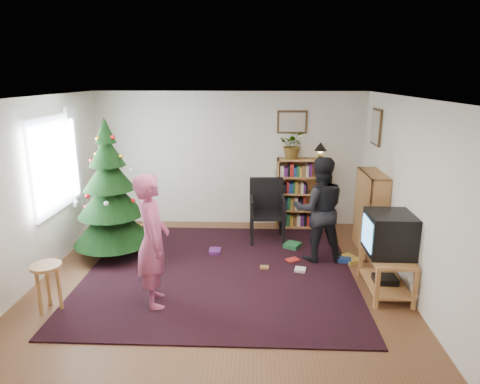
{
  "coord_description": "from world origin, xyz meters",
  "views": [
    {
      "loc": [
        0.53,
        -5.39,
        2.75
      ],
      "look_at": [
        0.27,
        0.71,
        1.1
      ],
      "focal_mm": 32.0,
      "sensor_mm": 36.0,
      "label": 1
    }
  ],
  "objects_px": {
    "stool": "(47,275)",
    "bookshelf_back": "(302,192)",
    "picture_right": "(376,127)",
    "bookshelf_right": "(370,212)",
    "crt_tv": "(389,234)",
    "person_by_chair": "(319,210)",
    "table_lamp": "(321,148)",
    "tv_stand": "(386,269)",
    "potted_plant": "(293,145)",
    "armchair": "(267,207)",
    "person_standing": "(153,241)",
    "christmas_tree": "(111,200)",
    "picture_back": "(292,122)"
  },
  "relations": [
    {
      "from": "stool",
      "to": "bookshelf_back",
      "type": "bearing_deg",
      "value": 43.6
    },
    {
      "from": "picture_right",
      "to": "stool",
      "type": "height_order",
      "value": "picture_right"
    },
    {
      "from": "bookshelf_right",
      "to": "crt_tv",
      "type": "relative_size",
      "value": 2.12
    },
    {
      "from": "crt_tv",
      "to": "person_by_chair",
      "type": "xyz_separation_m",
      "value": [
        -0.75,
        1.01,
        -0.01
      ]
    },
    {
      "from": "person_by_chair",
      "to": "table_lamp",
      "type": "height_order",
      "value": "person_by_chair"
    },
    {
      "from": "tv_stand",
      "to": "potted_plant",
      "type": "xyz_separation_m",
      "value": [
        -1.05,
        2.54,
        1.23
      ]
    },
    {
      "from": "crt_tv",
      "to": "tv_stand",
      "type": "bearing_deg",
      "value": 0.0
    },
    {
      "from": "tv_stand",
      "to": "stool",
      "type": "height_order",
      "value": "stool"
    },
    {
      "from": "picture_right",
      "to": "armchair",
      "type": "distance_m",
      "value": 2.25
    },
    {
      "from": "potted_plant",
      "to": "crt_tv",
      "type": "bearing_deg",
      "value": -67.48
    },
    {
      "from": "bookshelf_right",
      "to": "person_standing",
      "type": "distance_m",
      "value": 3.57
    },
    {
      "from": "armchair",
      "to": "potted_plant",
      "type": "height_order",
      "value": "potted_plant"
    },
    {
      "from": "christmas_tree",
      "to": "bookshelf_back",
      "type": "height_order",
      "value": "christmas_tree"
    },
    {
      "from": "bookshelf_back",
      "to": "stool",
      "type": "bearing_deg",
      "value": -136.4
    },
    {
      "from": "person_by_chair",
      "to": "potted_plant",
      "type": "relative_size",
      "value": 3.17
    },
    {
      "from": "picture_right",
      "to": "bookshelf_back",
      "type": "bearing_deg",
      "value": 152.0
    },
    {
      "from": "armchair",
      "to": "stool",
      "type": "height_order",
      "value": "armchair"
    },
    {
      "from": "picture_right",
      "to": "crt_tv",
      "type": "distance_m",
      "value": 2.27
    },
    {
      "from": "armchair",
      "to": "stool",
      "type": "xyz_separation_m",
      "value": [
        -2.67,
        -2.5,
        -0.11
      ]
    },
    {
      "from": "picture_right",
      "to": "tv_stand",
      "type": "distance_m",
      "value": 2.55
    },
    {
      "from": "picture_back",
      "to": "person_standing",
      "type": "relative_size",
      "value": 0.33
    },
    {
      "from": "picture_right",
      "to": "person_standing",
      "type": "bearing_deg",
      "value": -143.53
    },
    {
      "from": "picture_back",
      "to": "table_lamp",
      "type": "relative_size",
      "value": 1.8
    },
    {
      "from": "picture_right",
      "to": "person_standing",
      "type": "xyz_separation_m",
      "value": [
        -3.2,
        -2.37,
        -1.11
      ]
    },
    {
      "from": "picture_right",
      "to": "christmas_tree",
      "type": "xyz_separation_m",
      "value": [
        -4.2,
        -0.92,
        -1.04
      ]
    },
    {
      "from": "stool",
      "to": "table_lamp",
      "type": "relative_size",
      "value": 1.97
    },
    {
      "from": "christmas_tree",
      "to": "bookshelf_right",
      "type": "relative_size",
      "value": 1.68
    },
    {
      "from": "table_lamp",
      "to": "armchair",
      "type": "bearing_deg",
      "value": -145.23
    },
    {
      "from": "christmas_tree",
      "to": "person_by_chair",
      "type": "relative_size",
      "value": 1.35
    },
    {
      "from": "tv_stand",
      "to": "stool",
      "type": "bearing_deg",
      "value": -171.35
    },
    {
      "from": "stool",
      "to": "bookshelf_right",
      "type": "bearing_deg",
      "value": 25.23
    },
    {
      "from": "person_standing",
      "to": "stool",
      "type": "bearing_deg",
      "value": 83.94
    },
    {
      "from": "christmas_tree",
      "to": "armchair",
      "type": "bearing_deg",
      "value": 19.01
    },
    {
      "from": "bookshelf_right",
      "to": "stool",
      "type": "height_order",
      "value": "bookshelf_right"
    },
    {
      "from": "person_by_chair",
      "to": "potted_plant",
      "type": "height_order",
      "value": "potted_plant"
    },
    {
      "from": "potted_plant",
      "to": "picture_back",
      "type": "bearing_deg",
      "value": 96.49
    },
    {
      "from": "bookshelf_back",
      "to": "bookshelf_right",
      "type": "relative_size",
      "value": 1.0
    },
    {
      "from": "stool",
      "to": "person_by_chair",
      "type": "distance_m",
      "value": 3.82
    },
    {
      "from": "person_by_chair",
      "to": "armchair",
      "type": "bearing_deg",
      "value": -50.16
    },
    {
      "from": "picture_right",
      "to": "armchair",
      "type": "relative_size",
      "value": 0.56
    },
    {
      "from": "crt_tv",
      "to": "potted_plant",
      "type": "xyz_separation_m",
      "value": [
        -1.05,
        2.54,
        0.74
      ]
    },
    {
      "from": "crt_tv",
      "to": "potted_plant",
      "type": "height_order",
      "value": "potted_plant"
    },
    {
      "from": "tv_stand",
      "to": "armchair",
      "type": "distance_m",
      "value": 2.42
    },
    {
      "from": "potted_plant",
      "to": "table_lamp",
      "type": "bearing_deg",
      "value": 0.0
    },
    {
      "from": "potted_plant",
      "to": "tv_stand",
      "type": "bearing_deg",
      "value": -67.43
    },
    {
      "from": "picture_back",
      "to": "bookshelf_right",
      "type": "relative_size",
      "value": 0.42
    },
    {
      "from": "stool",
      "to": "table_lamp",
      "type": "distance_m",
      "value": 4.94
    },
    {
      "from": "person_standing",
      "to": "potted_plant",
      "type": "distance_m",
      "value": 3.59
    },
    {
      "from": "crt_tv",
      "to": "table_lamp",
      "type": "xyz_separation_m",
      "value": [
        -0.55,
        2.54,
        0.69
      ]
    },
    {
      "from": "picture_back",
      "to": "picture_right",
      "type": "bearing_deg",
      "value": -28.69
    }
  ]
}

